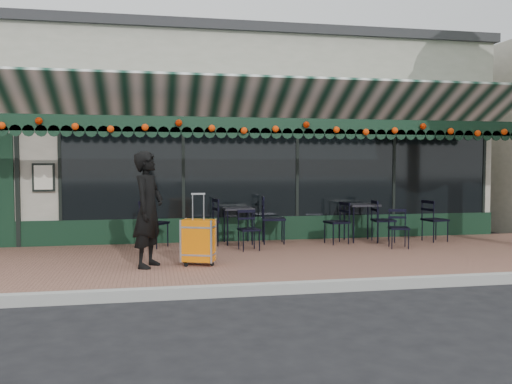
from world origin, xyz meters
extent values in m
plane|color=black|center=(0.00, 0.00, 0.00)|extent=(80.00, 80.00, 0.00)
cube|color=brown|center=(0.00, 2.00, 0.07)|extent=(18.00, 4.00, 0.15)
cube|color=#9E9E99|center=(0.00, -0.08, 0.07)|extent=(18.00, 0.16, 0.15)
cube|color=#9B9886|center=(0.00, 8.00, 2.25)|extent=(12.00, 8.00, 4.50)
cube|color=black|center=(1.20, 3.98, 1.65)|extent=(9.20, 0.04, 2.00)
cube|color=silver|center=(-3.70, 3.94, 1.50)|extent=(0.42, 0.04, 0.55)
cube|color=black|center=(0.00, 2.52, 2.46)|extent=(12.00, 0.03, 0.28)
cylinder|color=#DA3D06|center=(0.00, 2.46, 2.44)|extent=(11.60, 0.12, 0.12)
imported|color=black|center=(-1.69, 1.41, 1.05)|extent=(0.66, 0.78, 1.81)
cube|color=orange|center=(-0.92, 1.42, 0.55)|extent=(0.56, 0.44, 0.66)
cube|color=black|center=(-0.92, 1.42, 0.18)|extent=(0.56, 0.44, 0.07)
cube|color=silver|center=(-0.92, 1.42, 1.08)|extent=(0.22, 0.11, 0.41)
cube|color=black|center=(2.65, 3.47, 0.91)|extent=(0.63, 0.63, 0.04)
cylinder|color=black|center=(2.38, 3.21, 0.52)|extent=(0.03, 0.03, 0.74)
cylinder|color=black|center=(2.91, 3.21, 0.52)|extent=(0.03, 0.03, 0.74)
cylinder|color=black|center=(2.38, 3.73, 0.52)|extent=(0.03, 0.03, 0.74)
cylinder|color=black|center=(2.91, 3.73, 0.52)|extent=(0.03, 0.03, 0.74)
cube|color=black|center=(0.07, 3.61, 0.86)|extent=(0.59, 0.59, 0.04)
cylinder|color=black|center=(-0.18, 3.36, 0.50)|extent=(0.03, 0.03, 0.69)
cylinder|color=black|center=(0.32, 3.36, 0.50)|extent=(0.03, 0.03, 0.69)
cylinder|color=black|center=(-0.18, 3.86, 0.50)|extent=(0.03, 0.03, 0.69)
cylinder|color=black|center=(0.32, 3.86, 0.50)|extent=(0.03, 0.03, 0.69)
camera|label=1|loc=(-1.64, -7.15, 1.77)|focal=38.00mm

